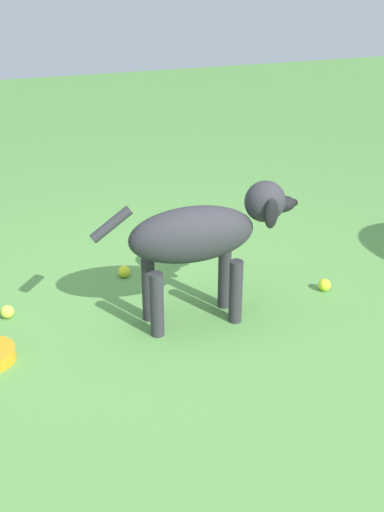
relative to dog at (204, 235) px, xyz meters
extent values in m
plane|color=#548C42|center=(-0.21, -0.12, -0.44)|extent=(14.00, 14.00, 0.00)
ellipsoid|color=#2D2D33|center=(-0.06, 0.00, 0.01)|extent=(0.61, 0.25, 0.26)
cylinder|color=#2D2D33|center=(0.14, 0.07, -0.28)|extent=(0.06, 0.06, 0.32)
cylinder|color=#2D2D33|center=(0.13, -0.08, -0.28)|extent=(0.06, 0.06, 0.32)
cylinder|color=#2D2D33|center=(-0.25, 0.08, -0.28)|extent=(0.06, 0.06, 0.32)
cylinder|color=#2D2D33|center=(-0.25, -0.07, -0.28)|extent=(0.06, 0.06, 0.32)
ellipsoid|color=#2D2D33|center=(0.30, -0.01, 0.13)|extent=(0.20, 0.18, 0.20)
ellipsoid|color=black|center=(0.39, -0.01, 0.11)|extent=(0.14, 0.09, 0.08)
sphere|color=black|center=(0.45, -0.02, 0.11)|extent=(0.04, 0.04, 0.04)
ellipsoid|color=black|center=(0.29, 0.08, 0.11)|extent=(0.07, 0.04, 0.15)
ellipsoid|color=black|center=(0.29, -0.10, 0.11)|extent=(0.07, 0.04, 0.15)
cylinder|color=#2D2D33|center=(-0.43, 0.02, 0.11)|extent=(0.20, 0.05, 0.16)
sphere|color=#C5D342|center=(-0.90, 0.34, -0.41)|extent=(0.07, 0.07, 0.07)
sphere|color=#CBE32B|center=(0.70, 0.03, -0.41)|extent=(0.07, 0.07, 0.07)
sphere|color=#C8D229|center=(-0.25, 0.55, -0.41)|extent=(0.07, 0.07, 0.07)
camera|label=1|loc=(-0.97, -2.46, 1.18)|focal=44.24mm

